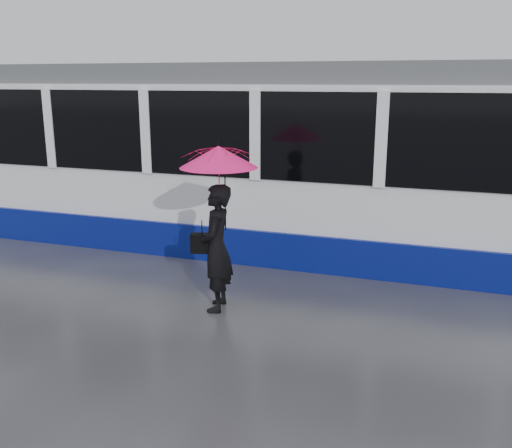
% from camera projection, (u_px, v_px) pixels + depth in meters
% --- Properties ---
extents(ground, '(90.00, 90.00, 0.00)m').
position_uv_depth(ground, '(245.00, 293.00, 8.45)').
color(ground, '#2B2B30').
rests_on(ground, ground).
extents(rails, '(34.00, 1.51, 0.02)m').
position_uv_depth(rails, '(291.00, 247.00, 10.73)').
color(rails, '#3F3D38').
rests_on(rails, ground).
extents(tram, '(26.00, 2.56, 3.35)m').
position_uv_depth(tram, '(113.00, 152.00, 11.54)').
color(tram, white).
rests_on(tram, ground).
extents(woman, '(0.55, 0.72, 1.74)m').
position_uv_depth(woman, '(217.00, 248.00, 7.69)').
color(woman, black).
rests_on(woman, ground).
extents(umbrella, '(1.24, 1.24, 1.18)m').
position_uv_depth(umbrella, '(219.00, 172.00, 7.42)').
color(umbrella, '#F41481').
rests_on(umbrella, ground).
extents(handbag, '(0.33, 0.20, 0.45)m').
position_uv_depth(handbag, '(202.00, 243.00, 7.77)').
color(handbag, black).
rests_on(handbag, ground).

